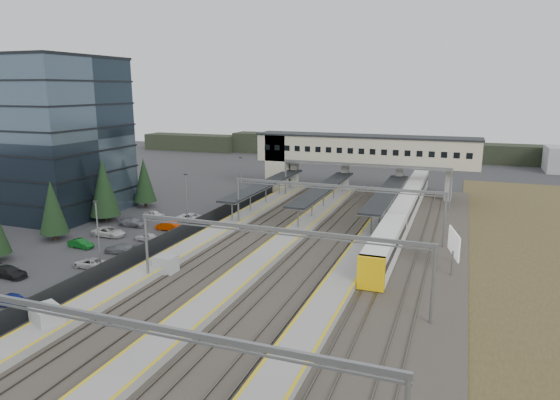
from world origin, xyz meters
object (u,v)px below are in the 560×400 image
at_px(office_building, 36,136).
at_px(footbridge, 349,152).
at_px(train, 404,210).
at_px(relay_cabin_far, 166,265).
at_px(billboard, 454,245).
at_px(relay_cabin_near, 47,319).

bearing_deg(office_building, footbridge, 34.47).
height_order(office_building, train, office_building).
xyz_separation_m(relay_cabin_far, billboard, (28.82, 11.84, 1.93)).
relative_size(relay_cabin_near, relay_cabin_far, 1.44).
xyz_separation_m(office_building, footbridge, (43.70, 30.00, -4.26)).
distance_m(relay_cabin_far, footbridge, 48.82).
xyz_separation_m(relay_cabin_near, relay_cabin_far, (1.79, 14.66, -0.10)).
height_order(office_building, billboard, office_building).
bearing_deg(train, relay_cabin_far, -125.57).
bearing_deg(billboard, relay_cabin_near, -139.11).
height_order(relay_cabin_far, footbridge, footbridge).
bearing_deg(train, relay_cabin_near, -117.51).
xyz_separation_m(footbridge, billboard, (19.60, -35.59, -5.00)).
bearing_deg(office_building, billboard, -5.05).
xyz_separation_m(train, billboard, (7.31, -18.25, 1.02)).
distance_m(office_building, relay_cabin_far, 40.23).
relative_size(office_building, relay_cabin_far, 10.86).
bearing_deg(relay_cabin_near, footbridge, 79.95).
relative_size(relay_cabin_far, footbridge, 0.06).
height_order(relay_cabin_near, billboard, billboard).
relative_size(relay_cabin_near, billboard, 0.61).
xyz_separation_m(relay_cabin_far, train, (21.52, 30.09, 0.91)).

